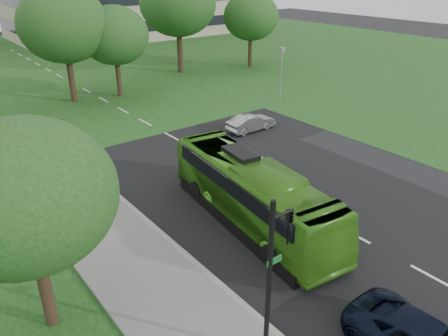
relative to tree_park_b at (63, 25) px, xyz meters
The scene contains 11 objects.
ground 28.09m from the tree_park_b, 85.21° to the right, with size 160.00×160.00×0.00m, color black.
street_surfaces 8.26m from the tree_park_b, 66.73° to the right, with size 120.00×120.00×0.15m.
tree_park_b is the anchor object (origin of this frame).
tree_park_c 4.39m from the tree_park_b, 11.59° to the right, with size 6.19×6.19×8.22m.
tree_park_d 14.74m from the tree_park_b, 16.18° to the left, with size 8.40×8.40×11.11m.
tree_park_e 22.47m from the tree_park_b, ahead, with size 6.45×6.45×8.60m.
tree_side_near 28.32m from the tree_park_b, 112.07° to the right, with size 5.64×5.64×7.49m.
bus 25.97m from the tree_park_b, 91.56° to the right, with size 2.62×11.20×3.12m, color #459621.
sedan 18.52m from the tree_park_b, 63.98° to the right, with size 1.36×3.89×1.28m, color #A0A1A5.
traffic_light 32.46m from the tree_park_b, 99.80° to the right, with size 0.92×0.26×5.72m.
camera_pole 19.22m from the tree_park_b, 36.06° to the right, with size 0.41×0.35×4.73m.
Camera 1 is at (-15.23, -11.88, 11.46)m, focal length 35.00 mm.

